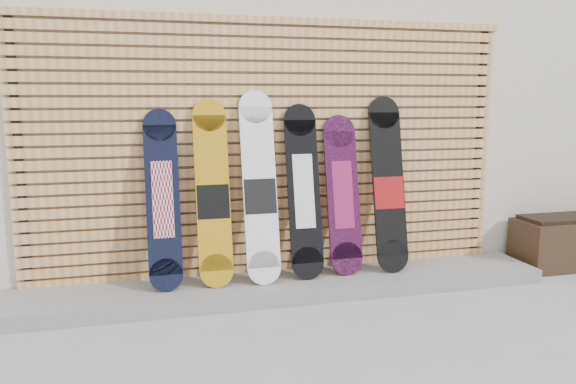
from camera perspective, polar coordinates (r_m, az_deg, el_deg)
The scene contains 11 objects.
ground at distance 4.26m, azimuth 3.57°, elevation -12.97°, with size 80.00×80.00×0.00m, color #9C9B9E.
building at distance 7.44m, azimuth -1.08°, elevation 10.85°, with size 12.00×5.00×3.60m, color beige.
concrete_step at distance 4.81m, azimuth -0.70°, elevation -9.50°, with size 4.60×0.70×0.12m, color gray.
slat_wall at distance 4.85m, azimuth -1.56°, elevation 4.56°, with size 4.26×0.08×2.29m.
planter_box at distance 6.15m, azimuth 26.89°, elevation -4.49°, with size 1.12×0.47×0.51m.
snowboard_0 at distance 4.57m, azimuth -12.61°, elevation -0.75°, with size 0.27×0.36×1.43m.
snowboard_1 at distance 4.59m, azimuth -7.65°, elevation -0.18°, with size 0.28×0.37×1.51m.
snowboard_2 at distance 4.63m, azimuth -2.89°, elevation 0.39°, with size 0.28×0.39×1.57m.
snowboard_3 at distance 4.75m, azimuth 1.60°, elevation 0.09°, with size 0.28×0.36×1.46m.
snowboard_4 at distance 4.88m, azimuth 5.59°, elevation -0.28°, with size 0.29×0.33×1.37m.
snowboard_5 at distance 5.01m, azimuth 10.15°, elevation 0.68°, with size 0.29×0.36×1.53m.
Camera 1 is at (-1.24, -3.73, 1.63)m, focal length 35.00 mm.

